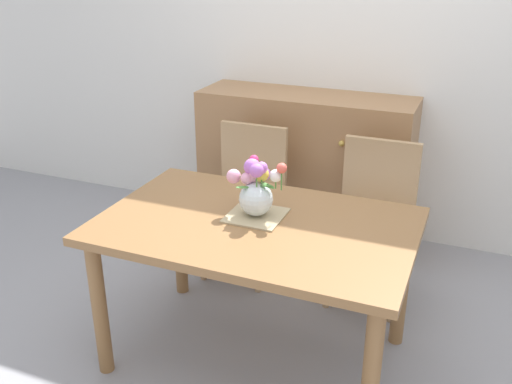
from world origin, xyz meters
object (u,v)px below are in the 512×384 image
dining_table (256,241)px  dresser (304,168)px  flower_vase (256,188)px  chair_right (374,210)px  chair_left (247,190)px

dining_table → dresser: bearing=98.3°
dresser → dining_table: bearing=-81.7°
flower_vase → dining_table: bearing=-66.6°
flower_vase → chair_right: bearing=60.4°
dining_table → chair_right: bearing=64.0°
dresser → chair_right: bearing=-42.8°
chair_left → dresser: dresser is taller
dining_table → flower_vase: flower_vase is taller
dresser → flower_vase: (0.17, -1.27, 0.37)m
chair_right → dresser: dresser is taller
chair_left → chair_right: 0.77m
chair_right → dresser: size_ratio=0.64×
chair_left → dresser: 0.57m
chair_left → dresser: bearing=-109.6°
dining_table → flower_vase: size_ratio=4.91×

